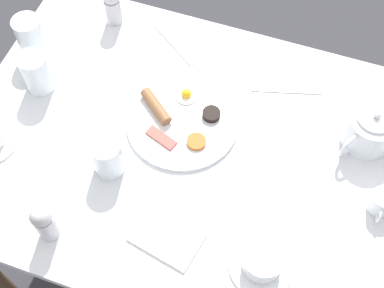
{
  "coord_description": "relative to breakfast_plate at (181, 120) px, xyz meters",
  "views": [
    {
      "loc": [
        0.64,
        0.23,
        1.93
      ],
      "look_at": [
        0.0,
        0.0,
        0.76
      ],
      "focal_mm": 50.0,
      "sensor_mm": 36.0,
      "label": 1
    }
  ],
  "objects": [
    {
      "name": "breakfast_plate",
      "position": [
        0.0,
        0.0,
        0.0
      ],
      "size": [
        0.3,
        0.3,
        0.04
      ],
      "color": "white",
      "rests_on": "table"
    },
    {
      "name": "teacup_with_saucer_right",
      "position": [
        0.31,
        0.3,
        0.02
      ],
      "size": [
        0.15,
        0.15,
        0.06
      ],
      "color": "white",
      "rests_on": "table"
    },
    {
      "name": "creamer_jug",
      "position": [
        0.07,
        0.53,
        0.02
      ],
      "size": [
        0.08,
        0.06,
        0.06
      ],
      "color": "white",
      "rests_on": "table"
    },
    {
      "name": "water_glass_tall",
      "position": [
        0.19,
        -0.12,
        0.05
      ],
      "size": [
        0.08,
        0.08,
        0.11
      ],
      "color": "white",
      "rests_on": "table"
    },
    {
      "name": "table",
      "position": [
        0.07,
        0.05,
        -0.08
      ],
      "size": [
        0.85,
        1.2,
        0.74
      ],
      "color": "silver",
      "rests_on": "ground_plane"
    },
    {
      "name": "salt_grinder",
      "position": [
        -0.27,
        -0.31,
        0.06
      ],
      "size": [
        0.05,
        0.05,
        0.12
      ],
      "color": "#BCBCC1",
      "rests_on": "table"
    },
    {
      "name": "ground_plane",
      "position": [
        0.07,
        0.05,
        -0.75
      ],
      "size": [
        8.0,
        8.0,
        0.0
      ],
      "primitive_type": "plane",
      "color": "#333338"
    },
    {
      "name": "pepper_grinder",
      "position": [
        0.39,
        -0.18,
        0.06
      ],
      "size": [
        0.05,
        0.05,
        0.12
      ],
      "color": "#BCBCC1",
      "rests_on": "table"
    },
    {
      "name": "knife_by_plate",
      "position": [
        -0.19,
        0.24,
        -0.01
      ],
      "size": [
        0.07,
        0.19,
        0.0
      ],
      "rotation": [
        0.0,
        0.0,
        3.42
      ],
      "color": "silver",
      "rests_on": "table"
    },
    {
      "name": "teapot_near",
      "position": [
        -0.1,
        0.47,
        0.04
      ],
      "size": [
        0.19,
        0.13,
        0.12
      ],
      "rotation": [
        0.0,
        0.0,
        2.59
      ],
      "color": "white",
      "rests_on": "table"
    },
    {
      "name": "water_glass_short",
      "position": [
        -0.09,
        -0.47,
        0.05
      ],
      "size": [
        0.08,
        0.08,
        0.12
      ],
      "color": "white",
      "rests_on": "table"
    },
    {
      "name": "napkin_folded",
      "position": [
        0.31,
        0.08,
        -0.0
      ],
      "size": [
        0.14,
        0.18,
        0.01
      ],
      "rotation": [
        0.0,
        0.0,
        4.52
      ],
      "color": "white",
      "rests_on": "table"
    },
    {
      "name": "wine_glass_spare",
      "position": [
        0.02,
        -0.4,
        0.05
      ],
      "size": [
        0.08,
        0.08,
        0.12
      ],
      "color": "white",
      "rests_on": "table"
    },
    {
      "name": "fork_by_plate",
      "position": [
        -0.24,
        -0.11,
        -0.01
      ],
      "size": [
        0.12,
        0.16,
        0.0
      ],
      "rotation": [
        0.0,
        0.0,
        5.67
      ],
      "color": "silver",
      "rests_on": "table"
    }
  ]
}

